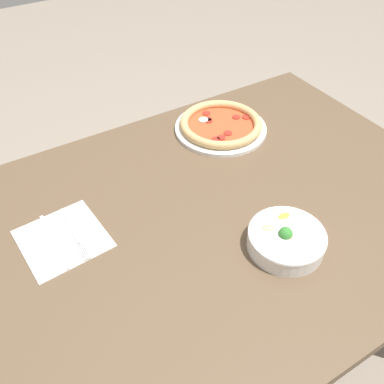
{
  "coord_description": "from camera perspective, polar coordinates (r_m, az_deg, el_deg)",
  "views": [
    {
      "loc": [
        0.49,
        0.63,
        1.51
      ],
      "look_at": [
        0.06,
        -0.07,
        0.75
      ],
      "focal_mm": 40.0,
      "sensor_mm": 36.0,
      "label": 1
    }
  ],
  "objects": [
    {
      "name": "dining_table",
      "position": [
        1.19,
        4.44,
        -4.95
      ],
      "size": [
        1.26,
        0.95,
        0.73
      ],
      "color": "brown",
      "rests_on": "ground_plane"
    },
    {
      "name": "ground_plane",
      "position": [
        1.71,
        3.25,
        -19.48
      ],
      "size": [
        8.0,
        8.0,
        0.0
      ],
      "primitive_type": "plane",
      "color": "gray"
    },
    {
      "name": "pizza",
      "position": [
        1.37,
        3.85,
        8.86
      ],
      "size": [
        0.29,
        0.29,
        0.04
      ],
      "color": "white",
      "rests_on": "dining_table"
    },
    {
      "name": "knife",
      "position": [
        1.08,
        -18.19,
        -6.02
      ],
      "size": [
        0.02,
        0.19,
        0.01
      ],
      "rotation": [
        0.0,
        0.0,
        1.55
      ],
      "color": "silver",
      "rests_on": "napkin"
    },
    {
      "name": "napkin",
      "position": [
        1.08,
        -16.84,
        -5.98
      ],
      "size": [
        0.2,
        0.2,
        0.0
      ],
      "color": "white",
      "rests_on": "dining_table"
    },
    {
      "name": "bowl",
      "position": [
        1.02,
        12.43,
        -6.12
      ],
      "size": [
        0.18,
        0.18,
        0.07
      ],
      "color": "white",
      "rests_on": "dining_table"
    },
    {
      "name": "fork",
      "position": [
        1.08,
        -15.49,
        -5.21
      ],
      "size": [
        0.02,
        0.19,
        0.0
      ],
      "rotation": [
        0.0,
        0.0,
        1.55
      ],
      "color": "silver",
      "rests_on": "napkin"
    }
  ]
}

